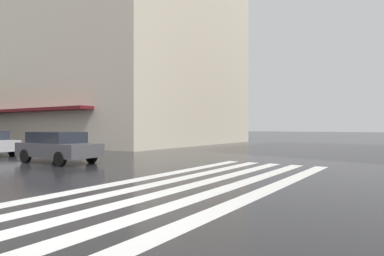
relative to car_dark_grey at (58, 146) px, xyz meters
The scene contains 4 objects.
ground_plane 9.77m from the car_dark_grey, 124.39° to the right, with size 220.00×220.00×0.00m, color black.
zebra_crossing 8.58m from the car_dark_grey, 100.10° to the right, with size 13.00×4.50×0.01m.
haussmann_block_mid 23.52m from the car_dark_grey, 42.03° to the left, with size 19.55×25.46×19.74m.
car_dark_grey is the anchor object (origin of this frame).
Camera 1 is at (-4.23, -5.63, 1.65)m, focal length 32.15 mm.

